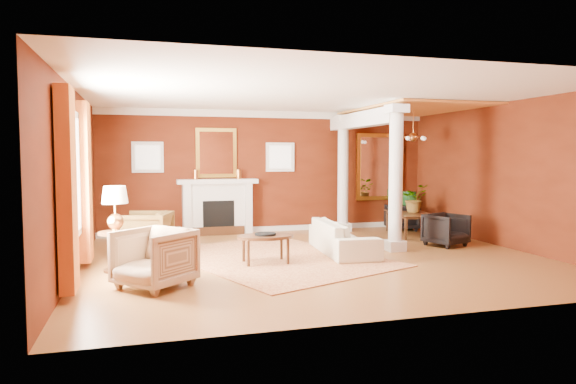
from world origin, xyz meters
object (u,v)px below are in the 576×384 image
object	(u,v)px
armchair_stripe	(154,255)
armchair_leopard	(145,231)
coffee_table	(265,238)
side_table	(115,215)
dining_table	(412,217)
sofa	(343,232)

from	to	relation	value
armchair_stripe	armchair_leopard	bearing A→B (deg)	140.03
armchair_leopard	armchair_stripe	world-z (taller)	armchair_stripe
armchair_leopard	coffee_table	distance (m)	2.39
armchair_stripe	side_table	bearing A→B (deg)	162.54
armchair_stripe	dining_table	world-z (taller)	armchair_stripe
coffee_table	side_table	bearing A→B (deg)	178.35
armchair_leopard	side_table	size ratio (longest dim) A/B	0.65
armchair_stripe	dining_table	xyz separation A→B (m)	(5.82, 3.30, -0.04)
coffee_table	side_table	xyz separation A→B (m)	(-2.41, 0.07, 0.45)
sofa	dining_table	xyz separation A→B (m)	(2.35, 1.63, 0.01)
side_table	armchair_stripe	bearing A→B (deg)	-64.97
sofa	armchair_stripe	world-z (taller)	armchair_stripe
coffee_table	side_table	size ratio (longest dim) A/B	0.71
side_table	dining_table	xyz separation A→B (m)	(6.38, 2.09, -0.48)
sofa	armchair_stripe	xyz separation A→B (m)	(-3.47, -1.67, 0.05)
sofa	coffee_table	xyz separation A→B (m)	(-1.62, -0.53, 0.04)
armchair_stripe	sofa	bearing A→B (deg)	73.19
armchair_leopard	dining_table	distance (m)	5.98
armchair_stripe	side_table	distance (m)	1.40
side_table	dining_table	bearing A→B (deg)	18.16
armchair_stripe	coffee_table	world-z (taller)	armchair_stripe
sofa	dining_table	world-z (taller)	dining_table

